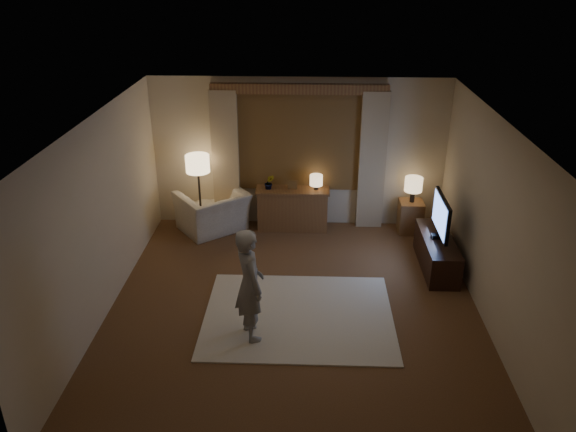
{
  "coord_description": "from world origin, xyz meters",
  "views": [
    {
      "loc": [
        0.17,
        -6.4,
        4.37
      ],
      "look_at": [
        -0.1,
        0.6,
        1.11
      ],
      "focal_mm": 35.0,
      "sensor_mm": 36.0,
      "label": 1
    }
  ],
  "objects_px": {
    "sideboard": "(293,210)",
    "person": "(250,284)",
    "armchair": "(213,211)",
    "tv_stand": "(437,253)",
    "side_table": "(410,217)"
  },
  "relations": [
    {
      "from": "tv_stand",
      "to": "side_table",
      "type": "bearing_deg",
      "value": 99.48
    },
    {
      "from": "armchair",
      "to": "side_table",
      "type": "bearing_deg",
      "value": 143.4
    },
    {
      "from": "armchair",
      "to": "side_table",
      "type": "distance_m",
      "value": 3.42
    },
    {
      "from": "side_table",
      "to": "person",
      "type": "relative_size",
      "value": 0.38
    },
    {
      "from": "side_table",
      "to": "tv_stand",
      "type": "xyz_separation_m",
      "value": [
        0.21,
        -1.24,
        -0.03
      ]
    },
    {
      "from": "sideboard",
      "to": "person",
      "type": "bearing_deg",
      "value": -97.74
    },
    {
      "from": "sideboard",
      "to": "side_table",
      "type": "xyz_separation_m",
      "value": [
        2.04,
        -0.05,
        -0.07
      ]
    },
    {
      "from": "armchair",
      "to": "tv_stand",
      "type": "relative_size",
      "value": 0.77
    },
    {
      "from": "person",
      "to": "tv_stand",
      "type": "bearing_deg",
      "value": -79.14
    },
    {
      "from": "sideboard",
      "to": "tv_stand",
      "type": "distance_m",
      "value": 2.59
    },
    {
      "from": "sideboard",
      "to": "armchair",
      "type": "bearing_deg",
      "value": -174.92
    },
    {
      "from": "sideboard",
      "to": "armchair",
      "type": "distance_m",
      "value": 1.38
    },
    {
      "from": "tv_stand",
      "to": "armchair",
      "type": "bearing_deg",
      "value": 162.13
    },
    {
      "from": "armchair",
      "to": "person",
      "type": "distance_m",
      "value": 3.17
    },
    {
      "from": "sideboard",
      "to": "side_table",
      "type": "distance_m",
      "value": 2.04
    }
  ]
}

